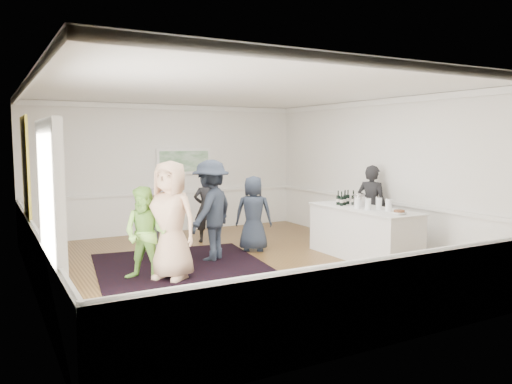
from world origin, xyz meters
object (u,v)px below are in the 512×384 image
serving_table (363,233)px  guest_dark_a (211,210)px  guest_green (146,234)px  ice_bucket (359,201)px  guest_tan (171,220)px  guest_dark_b (206,208)px  bartender (371,206)px  guest_lilac (162,216)px  guest_navy (253,213)px  nut_bowl (399,212)px

serving_table → guest_dark_a: guest_dark_a is taller
guest_green → ice_bucket: 4.29m
guest_dark_a → serving_table: bearing=116.8°
guest_green → guest_tan: bearing=23.0°
guest_dark_a → guest_dark_b: guest_dark_a is taller
bartender → guest_lilac: 4.45m
guest_tan → bartender: bearing=55.1°
guest_green → guest_navy: size_ratio=0.99×
serving_table → ice_bucket: 0.65m
guest_tan → guest_dark_b: (1.72, 2.54, -0.21)m
guest_green → guest_dark_b: size_ratio=0.99×
guest_tan → guest_lilac: bearing=129.8°
bartender → guest_navy: size_ratio=1.13×
guest_lilac → guest_tan: bearing=100.7°
bartender → nut_bowl: bartender is taller
ice_bucket → guest_tan: bearing=177.5°
guest_green → nut_bowl: size_ratio=6.11×
serving_table → guest_green: 4.25m
guest_tan → guest_lilac: (0.25, 1.21, -0.10)m
guest_tan → nut_bowl: 4.03m
guest_navy → bartender: bearing=-170.5°
guest_tan → ice_bucket: (3.87, -0.17, 0.12)m
guest_lilac → guest_dark_a: guest_dark_a is taller
serving_table → guest_lilac: size_ratio=1.38×
guest_green → nut_bowl: 4.45m
serving_table → guest_green: size_ratio=1.57×
bartender → guest_tan: 4.61m
guest_dark_a → guest_navy: (1.11, 0.33, -0.18)m
bartender → guest_tan: size_ratio=0.90×
ice_bucket → guest_dark_b: bearing=128.5°
serving_table → guest_tan: bearing=174.3°
guest_navy → guest_tan: bearing=60.1°
serving_table → guest_dark_b: 3.61m
guest_navy → ice_bucket: guest_navy is taller
guest_navy → ice_bucket: size_ratio=6.08×
guest_navy → guest_lilac: bearing=31.9°
guest_lilac → bartender: bearing=-169.5°
bartender → nut_bowl: size_ratio=6.99×
guest_green → guest_dark_b: 3.20m
guest_dark_b → bartender: bearing=152.2°
nut_bowl → bartender: bearing=63.5°
guest_dark_b → guest_navy: size_ratio=1.00×
guest_tan → guest_navy: size_ratio=1.26×
guest_navy → nut_bowl: guest_navy is taller
guest_green → ice_bucket: (4.26, -0.30, 0.33)m
guest_tan → guest_navy: (2.23, 1.23, -0.20)m
bartender → guest_navy: (-2.37, 0.95, -0.10)m
guest_navy → nut_bowl: 3.03m
guest_navy → ice_bucket: bearing=171.0°
bartender → guest_dark_b: 3.67m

